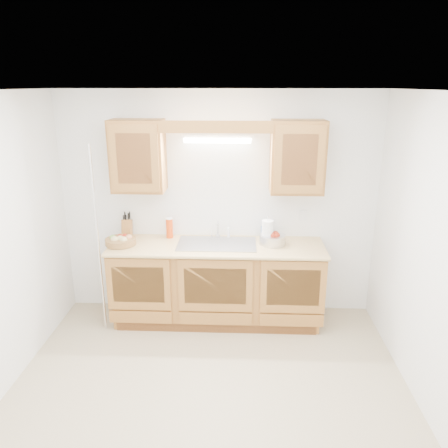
{
  "coord_description": "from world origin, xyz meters",
  "views": [
    {
      "loc": [
        0.27,
        -3.19,
        2.54
      ],
      "look_at": [
        0.09,
        0.85,
        1.24
      ],
      "focal_mm": 35.0,
      "sensor_mm": 36.0,
      "label": 1
    }
  ],
  "objects_px": {
    "paper_towel": "(267,233)",
    "apple_bowl": "(273,239)",
    "fruit_basket": "(121,241)",
    "knife_block": "(127,228)"
  },
  "relations": [
    {
      "from": "apple_bowl",
      "to": "fruit_basket",
      "type": "bearing_deg",
      "value": -177.25
    },
    {
      "from": "fruit_basket",
      "to": "apple_bowl",
      "type": "relative_size",
      "value": 1.02
    },
    {
      "from": "paper_towel",
      "to": "apple_bowl",
      "type": "distance_m",
      "value": 0.09
    },
    {
      "from": "fruit_basket",
      "to": "paper_towel",
      "type": "bearing_deg",
      "value": 2.83
    },
    {
      "from": "apple_bowl",
      "to": "paper_towel",
      "type": "bearing_deg",
      "value": -179.41
    },
    {
      "from": "fruit_basket",
      "to": "knife_block",
      "type": "relative_size",
      "value": 1.11
    },
    {
      "from": "fruit_basket",
      "to": "apple_bowl",
      "type": "height_order",
      "value": "apple_bowl"
    },
    {
      "from": "paper_towel",
      "to": "apple_bowl",
      "type": "bearing_deg",
      "value": 0.59
    },
    {
      "from": "fruit_basket",
      "to": "apple_bowl",
      "type": "distance_m",
      "value": 1.63
    },
    {
      "from": "fruit_basket",
      "to": "paper_towel",
      "type": "height_order",
      "value": "paper_towel"
    }
  ]
}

